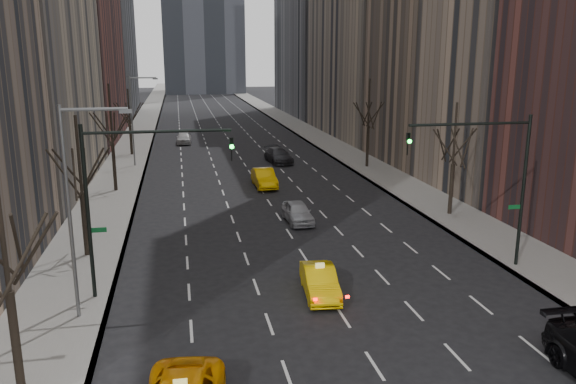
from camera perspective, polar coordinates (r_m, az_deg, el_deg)
sidewalk_left at (r=84.35m, az=-14.87°, el=5.70°), size 4.50×320.00×0.15m
sidewalk_right at (r=86.26m, az=1.68°, el=6.31°), size 4.50×320.00×0.15m
tree_lw_a at (r=19.59m, az=-26.44°, el=-9.17°), size 3.36×3.50×8.28m
tree_lw_b at (r=32.72m, az=-20.20°, el=-0.09°), size 3.36×3.50×7.82m
tree_lw_c at (r=48.26m, az=-17.39°, el=4.69°), size 3.36×3.50×8.74m
tree_lw_d at (r=66.09m, az=-15.76°, el=6.63°), size 3.36×3.50×7.36m
tree_rw_b at (r=40.71m, az=16.41°, el=2.75°), size 3.36×3.50×7.82m
tree_rw_c at (r=57.03m, az=8.14°, el=6.45°), size 3.36×3.50×8.74m
traffic_mast_left at (r=26.15m, az=-16.23°, el=0.91°), size 6.69×0.39×8.00m
traffic_mast_right at (r=30.43m, az=20.34°, el=2.33°), size 6.69×0.39×8.00m
streetlight_near at (r=24.42m, az=-20.68°, el=0.01°), size 2.83×0.22×9.00m
streetlight_far at (r=58.85m, az=-15.27°, el=7.88°), size 2.83×0.22×9.00m
taxi_sedan at (r=26.78m, az=3.24°, el=-9.05°), size 1.81×4.27×1.37m
silver_sedan_ahead at (r=38.15m, az=0.98°, el=-2.05°), size 1.78×4.17×1.41m
far_taxi at (r=48.49m, az=-2.44°, el=1.43°), size 1.78×4.82×1.57m
far_suv_grey at (r=59.75m, az=-0.98°, el=3.73°), size 2.71×5.46×1.52m
far_car_white at (r=74.20m, az=-10.54°, el=5.45°), size 2.01×4.62×1.55m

